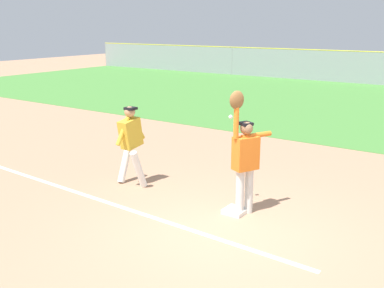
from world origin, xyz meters
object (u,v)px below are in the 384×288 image
at_px(fielder, 245,155).
at_px(parked_car_black, 317,64).
at_px(first_base, 235,211).
at_px(baseball, 231,117).
at_px(runner, 131,140).

relative_size(fielder, parked_car_black, 0.50).
bearing_deg(fielder, first_base, 53.01).
xyz_separation_m(first_base, parked_car_black, (-7.08, 24.26, 0.63)).
xyz_separation_m(baseball, parked_car_black, (-6.81, 24.04, -1.06)).
relative_size(fielder, runner, 1.33).
relative_size(runner, baseball, 23.24).
height_order(runner, parked_car_black, runner).
bearing_deg(fielder, runner, 26.38).
relative_size(baseball, parked_car_black, 0.02).
bearing_deg(parked_car_black, runner, -74.52).
distance_m(runner, parked_car_black, 24.62).
relative_size(runner, parked_car_black, 0.38).
height_order(fielder, baseball, fielder).
xyz_separation_m(first_base, baseball, (-0.26, 0.22, 1.70)).
relative_size(first_base, parked_car_black, 0.08).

